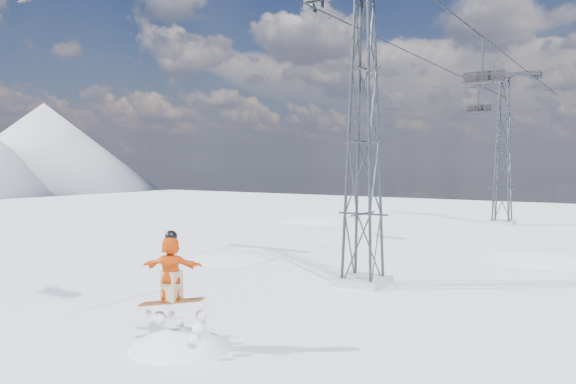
{
  "coord_description": "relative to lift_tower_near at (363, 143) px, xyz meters",
  "views": [
    {
      "loc": [
        9.83,
        -11.58,
        4.71
      ],
      "look_at": [
        0.27,
        3.48,
        3.77
      ],
      "focal_mm": 35.0,
      "sensor_mm": 36.0,
      "label": 1
    }
  ],
  "objects": [
    {
      "name": "ground",
      "position": [
        -0.8,
        -8.0,
        -5.47
      ],
      "size": [
        120.0,
        120.0,
        0.0
      ],
      "primitive_type": "plane",
      "color": "white",
      "rests_on": "ground"
    },
    {
      "name": "snow_terrain",
      "position": [
        -5.57,
        13.24,
        -15.06
      ],
      "size": [
        39.0,
        37.0,
        22.0
      ],
      "color": "white",
      "rests_on": "ground"
    },
    {
      "name": "lift_tower_near",
      "position": [
        0.0,
        0.0,
        0.0
      ],
      "size": [
        5.2,
        1.8,
        11.43
      ],
      "color": "#999999",
      "rests_on": "ground"
    },
    {
      "name": "lift_tower_far",
      "position": [
        0.0,
        25.0,
        0.0
      ],
      "size": [
        5.2,
        1.8,
        11.43
      ],
      "color": "#999999",
      "rests_on": "ground"
    },
    {
      "name": "haul_cables",
      "position": [
        0.0,
        11.5,
        5.38
      ],
      "size": [
        4.46,
        51.0,
        0.06
      ],
      "color": "black",
      "rests_on": "ground"
    },
    {
      "name": "lift_chair_mid",
      "position": [
        2.2,
        9.09,
        3.41
      ],
      "size": [
        1.99,
        0.57,
        2.47
      ],
      "color": "black",
      "rests_on": "ground"
    },
    {
      "name": "lift_chair_far",
      "position": [
        -2.2,
        26.33,
        3.5
      ],
      "size": [
        1.89,
        0.54,
        2.35
      ],
      "color": "black",
      "rests_on": "ground"
    }
  ]
}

